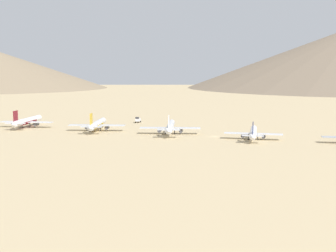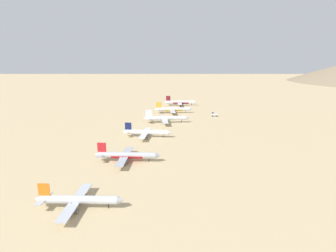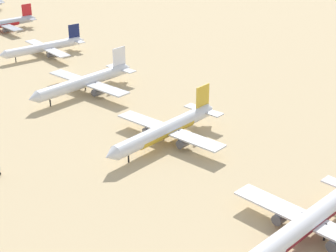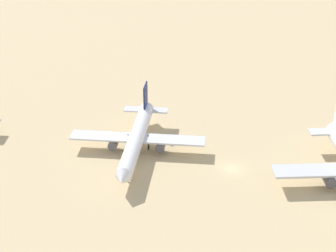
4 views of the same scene
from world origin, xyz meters
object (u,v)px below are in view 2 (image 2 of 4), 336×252
parked_jet_5 (180,102)px  parked_jet_2 (146,132)px  parked_jet_0 (78,200)px  parked_jet_3 (166,118)px  service_truck (214,114)px  parked_jet_4 (173,109)px  parked_jet_1 (127,155)px

parked_jet_5 → parked_jet_2: bearing=-98.2°
parked_jet_0 → parked_jet_3: size_ratio=0.83×
parked_jet_3 → service_truck: size_ratio=7.72×
parked_jet_4 → service_truck: parked_jet_4 is taller
parked_jet_0 → service_truck: (64.82, 168.48, -1.20)m
parked_jet_2 → parked_jet_4: 88.76m
parked_jet_0 → parked_jet_4: parked_jet_4 is taller
parked_jet_3 → service_truck: parked_jet_3 is taller
parked_jet_0 → parked_jet_2: bearing=83.6°
parked_jet_1 → parked_jet_5: parked_jet_5 is taller
parked_jet_1 → parked_jet_2: (3.25, 46.65, -0.00)m
parked_jet_3 → parked_jet_5: size_ratio=1.02×
parked_jet_2 → service_truck: bearing=54.1°
parked_jet_0 → parked_jet_2: size_ratio=0.94×
parked_jet_1 → parked_jet_4: parked_jet_4 is taller
parked_jet_4 → parked_jet_5: (5.95, 47.08, 0.00)m
parked_jet_4 → parked_jet_3: bearing=-94.7°
parked_jet_4 → parked_jet_5: 47.45m
parked_jet_0 → parked_jet_4: size_ratio=0.85×
parked_jet_2 → service_truck: parked_jet_2 is taller
parked_jet_0 → parked_jet_5: (29.83, 228.30, 0.55)m
parked_jet_2 → parked_jet_5: size_ratio=0.90×
parked_jet_4 → service_truck: (40.94, -12.74, -1.75)m
parked_jet_0 → parked_jet_2: 94.06m
parked_jet_0 → service_truck: size_ratio=6.42×
parked_jet_3 → parked_jet_5: (9.49, 90.36, -0.12)m
parked_jet_0 → parked_jet_2: parked_jet_2 is taller
parked_jet_0 → service_truck: parked_jet_0 is taller
parked_jet_2 → service_truck: 92.62m
parked_jet_4 → parked_jet_2: bearing=-98.7°
parked_jet_1 → parked_jet_5: (22.58, 181.47, 0.35)m
parked_jet_1 → parked_jet_0: bearing=-98.8°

